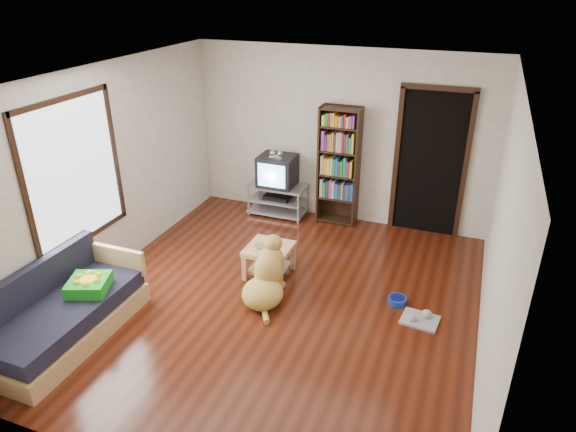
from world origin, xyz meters
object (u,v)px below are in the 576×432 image
(crt_tv, at_px, (278,170))
(bookshelf, at_px, (339,160))
(tv_stand, at_px, (278,198))
(coffee_table, at_px, (269,255))
(laptop, at_px, (268,247))
(sofa, at_px, (64,315))
(dog_bowl, at_px, (397,300))
(grey_rag, at_px, (420,320))
(dog, at_px, (267,278))
(green_cushion, at_px, (89,285))

(crt_tv, xyz_separation_m, bookshelf, (0.95, 0.07, 0.26))
(tv_stand, xyz_separation_m, crt_tv, (0.00, 0.02, 0.47))
(tv_stand, distance_m, coffee_table, 1.82)
(laptop, distance_m, sofa, 2.44)
(laptop, relative_size, dog_bowl, 1.40)
(grey_rag, distance_m, bookshelf, 2.83)
(laptop, relative_size, bookshelf, 0.17)
(coffee_table, height_order, dog, dog)
(laptop, height_order, dog_bowl, laptop)
(green_cushion, distance_m, bookshelf, 3.91)
(green_cushion, bearing_deg, grey_rag, 0.28)
(tv_stand, distance_m, crt_tv, 0.47)
(tv_stand, relative_size, crt_tv, 1.55)
(dog_bowl, bearing_deg, dog, -163.41)
(grey_rag, height_order, dog, dog)
(laptop, xyz_separation_m, dog_bowl, (1.65, -0.03, -0.37))
(bookshelf, distance_m, coffee_table, 2.00)
(grey_rag, xyz_separation_m, dog, (-1.77, -0.19, 0.27))
(green_cushion, xyz_separation_m, grey_rag, (3.38, 1.29, -0.47))
(green_cushion, relative_size, tv_stand, 0.45)
(laptop, relative_size, sofa, 0.17)
(green_cushion, relative_size, crt_tv, 0.70)
(laptop, distance_m, grey_rag, 2.01)
(grey_rag, xyz_separation_m, sofa, (-3.50, -1.59, 0.25))
(grey_rag, bearing_deg, tv_stand, 141.10)
(green_cushion, relative_size, dog, 0.44)
(tv_stand, xyz_separation_m, coffee_table, (0.58, -1.73, 0.01))
(grey_rag, xyz_separation_m, coffee_table, (-1.95, 0.31, 0.27))
(tv_stand, height_order, sofa, sofa)
(dog_bowl, bearing_deg, bookshelf, 124.18)
(green_cushion, distance_m, tv_stand, 3.45)
(grey_rag, relative_size, tv_stand, 0.44)
(tv_stand, relative_size, dog, 0.97)
(tv_stand, bearing_deg, dog, -71.21)
(crt_tv, distance_m, bookshelf, 0.99)
(dog_bowl, distance_m, grey_rag, 0.39)
(grey_rag, distance_m, coffee_table, 2.00)
(green_cushion, height_order, tv_stand, green_cushion)
(green_cushion, height_order, dog_bowl, green_cushion)
(sofa, xyz_separation_m, dog, (1.73, 1.40, 0.02))
(green_cushion, xyz_separation_m, sofa, (-0.12, -0.30, -0.23))
(dog_bowl, height_order, grey_rag, dog_bowl)
(sofa, height_order, coffee_table, sofa)
(tv_stand, distance_m, bookshelf, 1.20)
(dog_bowl, relative_size, tv_stand, 0.24)
(crt_tv, height_order, sofa, crt_tv)
(sofa, distance_m, coffee_table, 2.45)
(dog, bearing_deg, dog_bowl, 16.59)
(dog_bowl, bearing_deg, tv_stand, 141.22)
(bookshelf, distance_m, dog, 2.44)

